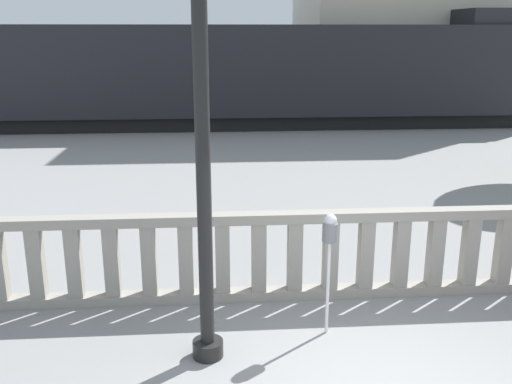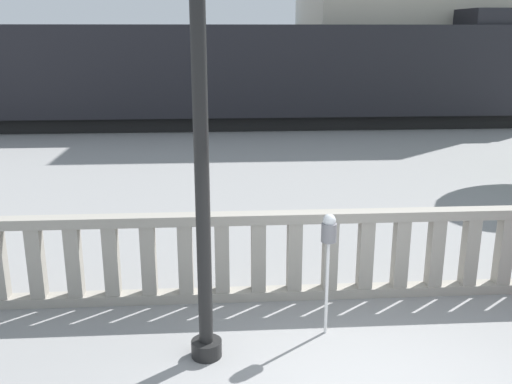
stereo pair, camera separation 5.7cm
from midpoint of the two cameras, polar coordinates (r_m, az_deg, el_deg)
balustrade at (r=8.23m, az=7.60°, el=-6.24°), size 17.23×0.24×1.29m
lamppost at (r=6.02m, az=-5.41°, el=11.14°), size 0.36×0.36×6.29m
parking_meter at (r=7.02m, az=7.52°, el=-4.48°), size 0.19×0.19×1.59m
train_near at (r=22.73m, az=-7.52°, el=11.53°), size 28.49×2.88×4.51m
train_far at (r=32.78m, az=9.09°, el=12.25°), size 18.34×2.68×3.89m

